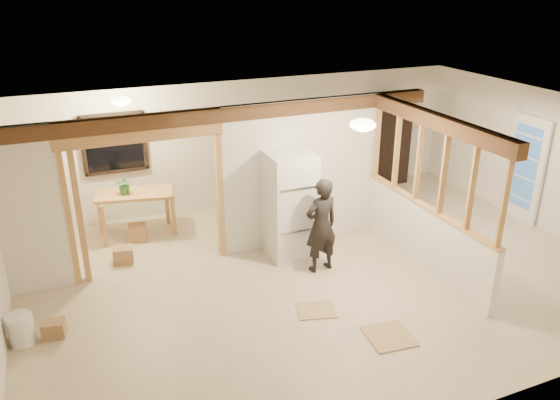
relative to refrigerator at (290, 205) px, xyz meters
name	(u,v)px	position (x,y,z in m)	size (l,w,h in m)	color
floor	(321,273)	(0.20, -0.79, -0.89)	(9.00, 6.50, 0.01)	beige
ceiling	(326,117)	(0.20, -0.79, 1.62)	(9.00, 6.50, 0.01)	white
wall_back	(249,142)	(0.20, 2.46, 0.37)	(9.00, 0.01, 2.50)	white
wall_front	(473,315)	(0.20, -4.04, 0.37)	(9.00, 0.01, 2.50)	white
wall_right	(548,162)	(4.70, -0.79, 0.37)	(0.01, 6.50, 2.50)	white
partition_left_stub	(29,212)	(-3.85, 0.41, 0.37)	(0.90, 0.12, 2.50)	silver
partition_center	(302,173)	(0.40, 0.41, 0.37)	(2.80, 0.12, 2.50)	silver
doorway_frame	(148,204)	(-2.20, 0.41, 0.22)	(2.46, 0.14, 2.20)	tan
header_beam_back	(232,114)	(-0.80, 0.41, 1.50)	(7.00, 0.18, 0.22)	#56361D
header_beam_right	(436,121)	(1.80, -1.19, 1.50)	(0.18, 3.30, 0.22)	#56361D
pony_wall	(423,237)	(1.80, -1.19, -0.38)	(0.12, 3.20, 1.00)	silver
stud_partition	(431,168)	(1.80, -1.19, 0.78)	(0.14, 3.20, 1.32)	tan
window_back	(114,143)	(-2.40, 2.38, 0.67)	(1.12, 0.10, 1.10)	black
french_door	(525,169)	(4.62, -0.39, 0.12)	(0.12, 0.86, 2.00)	white
ceiling_dome_main	(363,125)	(0.50, -1.29, 1.60)	(0.36, 0.36, 0.16)	#FFEABF
ceiling_dome_util	(121,101)	(-2.30, 1.51, 1.60)	(0.32, 0.32, 0.14)	#FFEABF
hanging_bulb	(163,127)	(-1.80, 0.81, 1.30)	(0.07, 0.07, 0.07)	#FFD88C
refrigerator	(290,205)	(0.00, 0.00, 0.00)	(0.73, 0.71, 1.77)	white
woman	(321,225)	(0.23, -0.68, -0.12)	(0.56, 0.37, 1.53)	black
work_table	(137,214)	(-2.23, 1.71, -0.47)	(1.31, 0.65, 0.83)	tan
potted_plant	(125,185)	(-2.37, 1.71, 0.10)	(0.29, 0.25, 0.32)	#2A692D
shop_vac	(53,234)	(-3.63, 1.70, -0.61)	(0.42, 0.42, 0.55)	#AD1A16
bookshelf	(388,141)	(3.32, 2.23, 0.11)	(0.99, 0.33, 1.99)	black
bucket	(21,329)	(-4.11, -0.90, -0.68)	(0.32, 0.32, 0.41)	white
box_util_a	(123,255)	(-2.62, 0.76, -0.75)	(0.31, 0.26, 0.26)	#9B734B
box_util_b	(137,233)	(-2.27, 1.50, -0.74)	(0.30, 0.30, 0.28)	#9B734B
box_front	(54,329)	(-3.73, -0.91, -0.77)	(0.28, 0.22, 0.22)	#9B734B
floor_panel_near	(389,336)	(0.27, -2.62, -0.87)	(0.58, 0.58, 0.02)	tan
floor_panel_far	(316,310)	(-0.34, -1.71, -0.87)	(0.53, 0.42, 0.02)	tan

